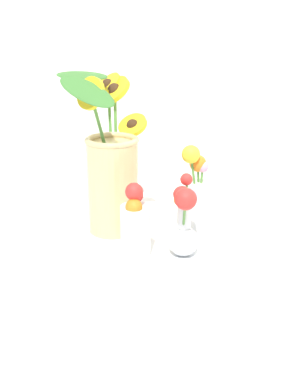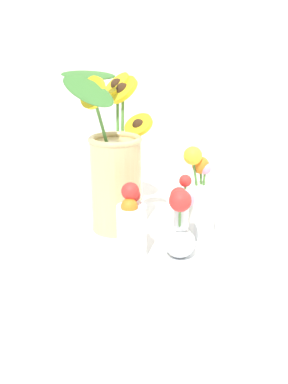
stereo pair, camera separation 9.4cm
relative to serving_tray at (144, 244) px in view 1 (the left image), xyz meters
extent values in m
plane|color=silver|center=(-0.02, -0.10, -0.01)|extent=(6.00, 6.00, 0.00)
cylinder|color=silver|center=(0.00, 0.00, 0.00)|extent=(0.47, 0.47, 0.02)
cylinder|color=#D1B77A|center=(-0.09, 0.01, 0.11)|extent=(0.11, 0.11, 0.21)
torus|color=#D1B77A|center=(-0.09, 0.01, 0.22)|extent=(0.12, 0.12, 0.01)
cylinder|color=#4C8438|center=(-0.13, 0.06, 0.17)|extent=(0.06, 0.07, 0.26)
cylinder|color=yellow|center=(-0.16, 0.09, 0.31)|extent=(0.09, 0.07, 0.07)
sphere|color=#382314|center=(-0.16, 0.09, 0.31)|extent=(0.03, 0.03, 0.03)
cylinder|color=#4C8438|center=(-0.10, 0.05, 0.14)|extent=(0.02, 0.07, 0.19)
cylinder|color=yellow|center=(-0.10, 0.08, 0.24)|extent=(0.07, 0.06, 0.05)
sphere|color=#382314|center=(-0.10, 0.08, 0.24)|extent=(0.03, 0.03, 0.03)
cylinder|color=#4C8438|center=(-0.09, -0.02, 0.19)|extent=(0.03, 0.07, 0.25)
cylinder|color=yellow|center=(-0.10, -0.05, 0.32)|extent=(0.07, 0.03, 0.07)
sphere|color=#382314|center=(-0.10, -0.05, 0.32)|extent=(0.03, 0.03, 0.03)
cylinder|color=#4C8438|center=(-0.15, 0.07, 0.19)|extent=(0.08, 0.08, 0.24)
cylinder|color=yellow|center=(-0.19, 0.10, 0.32)|extent=(0.09, 0.06, 0.07)
sphere|color=#382314|center=(-0.19, 0.10, 0.32)|extent=(0.03, 0.03, 0.03)
ellipsoid|color=#38702D|center=(-0.16, 0.00, 0.35)|extent=(0.08, 0.15, 0.03)
ellipsoid|color=#38702D|center=(-0.09, -0.07, 0.33)|extent=(0.13, 0.07, 0.07)
cylinder|color=white|center=(0.03, -0.07, 0.06)|extent=(0.06, 0.06, 0.11)
cylinder|color=#4C8438|center=(0.03, -0.07, 0.09)|extent=(0.01, 0.01, 0.12)
sphere|color=red|center=(0.03, -0.07, 0.15)|extent=(0.04, 0.04, 0.04)
cylinder|color=#4C8438|center=(0.04, -0.08, 0.08)|extent=(0.01, 0.01, 0.09)
sphere|color=orange|center=(0.04, -0.08, 0.12)|extent=(0.03, 0.03, 0.03)
cylinder|color=#4C8438|center=(0.03, -0.06, 0.08)|extent=(0.02, 0.01, 0.10)
sphere|color=red|center=(0.02, -0.05, 0.14)|extent=(0.03, 0.03, 0.03)
sphere|color=white|center=(0.10, 0.00, 0.04)|extent=(0.06, 0.06, 0.06)
cylinder|color=white|center=(0.10, 0.00, 0.10)|extent=(0.03, 0.03, 0.05)
cylinder|color=#568E42|center=(0.10, 0.02, 0.10)|extent=(0.03, 0.03, 0.10)
sphere|color=red|center=(0.08, 0.03, 0.16)|extent=(0.03, 0.03, 0.03)
cylinder|color=#568E42|center=(0.10, 0.00, 0.09)|extent=(0.02, 0.01, 0.08)
sphere|color=orange|center=(0.09, 0.00, 0.13)|extent=(0.03, 0.03, 0.03)
cylinder|color=#568E42|center=(0.11, 0.00, 0.09)|extent=(0.01, 0.02, 0.08)
sphere|color=pink|center=(0.10, 0.01, 0.13)|extent=(0.04, 0.04, 0.04)
cylinder|color=#568E42|center=(0.11, -0.01, 0.09)|extent=(0.03, 0.03, 0.10)
sphere|color=red|center=(0.12, -0.03, 0.14)|extent=(0.04, 0.04, 0.04)
cylinder|color=#568E42|center=(0.09, 0.01, 0.10)|extent=(0.01, 0.01, 0.08)
sphere|color=red|center=(0.09, 0.00, 0.14)|extent=(0.03, 0.03, 0.03)
cylinder|color=white|center=(0.07, 0.10, 0.07)|extent=(0.06, 0.06, 0.12)
cylinder|color=#4C8438|center=(0.07, 0.11, 0.11)|extent=(0.02, 0.01, 0.12)
sphere|color=orange|center=(0.06, 0.11, 0.17)|extent=(0.04, 0.04, 0.04)
cylinder|color=#4C8438|center=(0.07, 0.09, 0.12)|extent=(0.02, 0.02, 0.15)
sphere|color=yellow|center=(0.06, 0.09, 0.19)|extent=(0.04, 0.04, 0.04)
cylinder|color=#4C8438|center=(0.08, 0.10, 0.10)|extent=(0.01, 0.02, 0.13)
sphere|color=pink|center=(0.07, 0.11, 0.17)|extent=(0.03, 0.03, 0.03)
camera|label=1|loc=(0.54, -0.70, 0.45)|focal=42.00mm
camera|label=2|loc=(0.61, -0.64, 0.45)|focal=42.00mm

